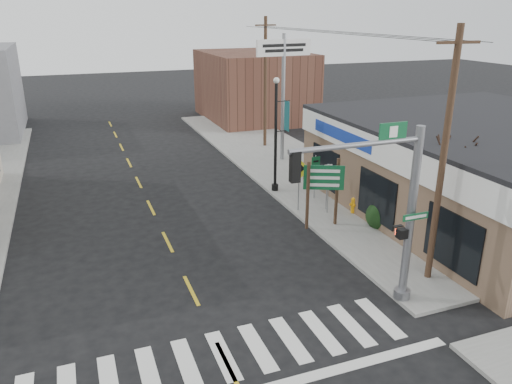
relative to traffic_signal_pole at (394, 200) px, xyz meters
name	(u,v)px	position (x,y,z in m)	size (l,w,h in m)	color
ground	(227,365)	(-5.51, -0.97, -3.58)	(140.00, 140.00, 0.00)	black
sidewalk_right	(311,179)	(3.49, 12.03, -3.51)	(6.00, 38.00, 0.13)	gray
center_line	(168,242)	(-5.51, 7.03, -3.57)	(0.12, 56.00, 0.01)	gold
crosswalk	(223,355)	(-5.51, -0.57, -3.57)	(11.00, 2.20, 0.01)	silver
thrift_store	(491,171)	(8.99, 5.03, -1.58)	(12.00, 14.00, 4.00)	brown
bldg_distant_right	(254,86)	(6.49, 29.03, -0.78)	(8.00, 10.00, 5.60)	brown
traffic_signal_pole	(394,200)	(0.00, 0.00, 0.00)	(4.57, 0.37, 5.78)	gray
guide_sign	(323,185)	(0.91, 5.94, -1.55)	(1.68, 0.14, 2.95)	#452F20
fire_hydrant	(353,204)	(2.99, 6.80, -3.05)	(0.23, 0.23, 0.74)	orange
ped_crossing_sign	(299,175)	(0.79, 7.98, -1.75)	(0.95, 0.07, 2.45)	gray
lamp_post	(277,127)	(0.90, 10.90, -0.14)	(0.74, 0.58, 5.72)	black
dance_center_sign	(284,67)	(3.49, 16.07, 2.13)	(3.53, 0.22, 7.50)	gray
bare_tree	(457,145)	(4.65, 2.74, 0.58)	(2.56, 2.56, 5.12)	black
shrub_front	(428,218)	(4.98, 4.13, -2.97)	(1.27, 1.27, 0.95)	#123613
shrub_back	(380,216)	(3.27, 5.11, -2.98)	(1.24, 1.24, 0.93)	black
utility_pole_near	(443,158)	(2.36, 0.81, 0.84)	(1.45, 0.22, 8.36)	#402B1F
utility_pole_far	(265,82)	(3.74, 19.58, 0.86)	(1.46, 0.22, 8.40)	#3E301F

